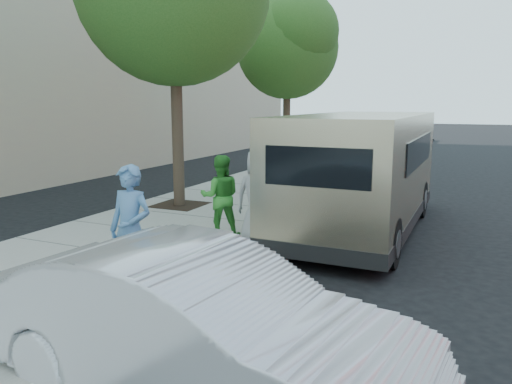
% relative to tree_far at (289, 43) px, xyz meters
% --- Properties ---
extents(ground, '(120.00, 120.00, 0.00)m').
position_rel_tree_far_xyz_m(ground, '(2.25, -10.00, -4.88)').
color(ground, black).
rests_on(ground, ground).
extents(sidewalk, '(5.00, 60.00, 0.15)m').
position_rel_tree_far_xyz_m(sidewalk, '(1.25, -10.00, -4.81)').
color(sidewalk, gray).
rests_on(sidewalk, ground).
extents(curb_face, '(0.12, 60.00, 0.16)m').
position_rel_tree_far_xyz_m(curb_face, '(3.69, -10.00, -4.81)').
color(curb_face, gray).
rests_on(curb_face, ground).
extents(tree_far, '(3.92, 3.80, 6.49)m').
position_rel_tree_far_xyz_m(tree_far, '(0.00, 0.00, 0.00)').
color(tree_far, black).
rests_on(tree_far, sidewalk).
extents(parking_meter, '(0.30, 0.16, 1.38)m').
position_rel_tree_far_xyz_m(parking_meter, '(3.50, -8.98, -3.73)').
color(parking_meter, gray).
rests_on(parking_meter, sidewalk).
extents(van, '(2.29, 6.67, 2.47)m').
position_rel_tree_far_xyz_m(van, '(4.55, -7.70, -3.58)').
color(van, tan).
rests_on(van, ground).
extents(sedan, '(4.47, 1.96, 1.43)m').
position_rel_tree_far_xyz_m(sedan, '(4.57, -14.48, -4.17)').
color(sedan, silver).
rests_on(sedan, ground).
extents(person_officer, '(0.64, 0.42, 1.75)m').
position_rel_tree_far_xyz_m(person_officer, '(2.58, -12.85, -3.86)').
color(person_officer, '#5180AD').
rests_on(person_officer, sidewalk).
extents(person_green_shirt, '(0.96, 0.89, 1.58)m').
position_rel_tree_far_xyz_m(person_green_shirt, '(2.33, -9.84, -3.94)').
color(person_green_shirt, '#338B2D').
rests_on(person_green_shirt, sidewalk).
extents(person_gray_shirt, '(0.91, 0.64, 1.75)m').
position_rel_tree_far_xyz_m(person_gray_shirt, '(3.22, -10.05, -3.86)').
color(person_gray_shirt, '#969598').
rests_on(person_gray_shirt, sidewalk).
extents(person_striped_polo, '(1.03, 0.93, 1.68)m').
position_rel_tree_far_xyz_m(person_striped_polo, '(3.45, -9.00, -3.89)').
color(person_striped_polo, slate).
rests_on(person_striped_polo, sidewalk).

